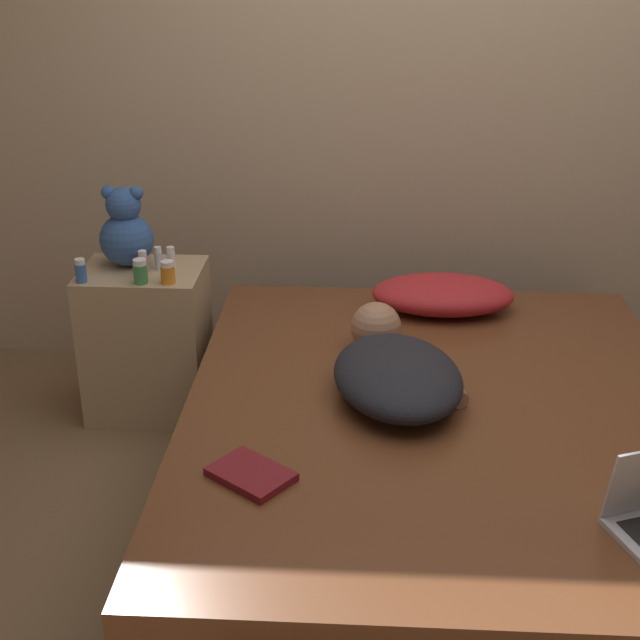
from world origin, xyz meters
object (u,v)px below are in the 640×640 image
(teddy_bear, at_px, (126,231))
(bottle_orange, at_px, (168,272))
(bottle_clear, at_px, (158,258))
(bottle_pink, at_px, (143,263))
(bottle_blue, at_px, (81,271))
(bottle_white, at_px, (171,258))
(person_lying, at_px, (395,369))
(pillow, at_px, (443,294))
(book, at_px, (251,474))
(bottle_green, at_px, (140,272))

(teddy_bear, relative_size, bottle_orange, 3.68)
(bottle_clear, height_order, bottle_pink, bottle_pink)
(bottle_clear, relative_size, bottle_blue, 1.00)
(bottle_white, bearing_deg, teddy_bear, 169.68)
(person_lying, distance_m, bottle_white, 1.11)
(person_lying, bearing_deg, bottle_orange, 138.26)
(bottle_white, relative_size, bottle_pink, 0.89)
(pillow, bearing_deg, bottle_pink, -175.04)
(bottle_orange, relative_size, bottle_white, 0.98)
(pillow, distance_m, person_lying, 0.72)
(teddy_bear, bearing_deg, book, -62.19)
(bottle_orange, distance_m, bottle_blue, 0.34)
(person_lying, distance_m, bottle_blue, 1.31)
(bottle_orange, relative_size, book, 0.33)
(teddy_bear, distance_m, bottle_orange, 0.29)
(bottle_pink, bearing_deg, bottle_orange, -33.83)
(bottle_white, bearing_deg, pillow, 1.22)
(teddy_bear, relative_size, bottle_green, 3.41)
(bottle_green, xyz_separation_m, bottle_blue, (-0.23, -0.00, -0.00))
(bottle_clear, height_order, bottle_orange, bottle_clear)
(book, bearing_deg, bottle_green, 118.00)
(pillow, xyz_separation_m, teddy_bear, (-1.27, 0.01, 0.24))
(pillow, xyz_separation_m, bottle_green, (-1.17, -0.18, 0.14))
(teddy_bear, height_order, bottle_clear, teddy_bear)
(person_lying, relative_size, bottle_blue, 8.20)
(bottle_white, bearing_deg, person_lying, -36.99)
(bottle_white, height_order, book, bottle_white)
(bottle_clear, xyz_separation_m, bottle_white, (0.05, 0.01, -0.00))
(pillow, distance_m, bottle_white, 1.10)
(bottle_orange, height_order, bottle_white, bottle_white)
(bottle_clear, distance_m, bottle_green, 0.16)
(bottle_clear, bearing_deg, teddy_bear, 162.60)
(bottle_orange, relative_size, bottle_blue, 0.95)
(bottle_green, bearing_deg, teddy_bear, 116.81)
(pillow, xyz_separation_m, bottle_orange, (-1.07, -0.18, 0.14))
(bottle_clear, relative_size, bottle_green, 0.97)
(person_lying, height_order, teddy_bear, teddy_bear)
(bottle_clear, xyz_separation_m, bottle_blue, (-0.27, -0.15, 0.00))
(teddy_bear, bearing_deg, bottle_orange, -42.95)
(bottle_orange, xyz_separation_m, bottle_blue, (-0.34, -0.01, 0.00))
(bottle_green, bearing_deg, bottle_blue, -179.62)
(bottle_blue, bearing_deg, bottle_white, 27.22)
(bottle_blue, bearing_deg, teddy_bear, 55.70)
(pillow, distance_m, bottle_pink, 1.19)
(bottle_white, relative_size, bottle_blue, 0.97)
(pillow, bearing_deg, bottle_orange, -170.52)
(person_lying, xyz_separation_m, teddy_bear, (-1.07, 0.70, 0.23))
(bottle_clear, bearing_deg, bottle_white, 9.79)
(bottle_clear, distance_m, bottle_pink, 0.08)
(bottle_pink, bearing_deg, bottle_clear, 58.34)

